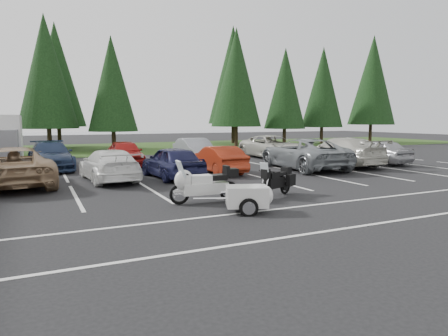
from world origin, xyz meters
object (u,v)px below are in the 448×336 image
car_near_3 (109,165)px  car_near_5 (218,159)px  car_far_4 (272,147)px  cargo_trailer (247,199)px  car_near_7 (341,152)px  car_near_2 (14,167)px  car_far_3 (195,151)px  car_near_4 (172,162)px  touring_motorcycle (205,181)px  car_far_1 (50,156)px  car_near_6 (304,154)px  adventure_motorcycle (275,179)px  car_near_8 (377,151)px  car_far_2 (125,153)px

car_near_3 → car_near_5: car_near_3 is taller
car_far_4 → cargo_trailer: (-9.31, -13.51, -0.39)m
car_near_7 → cargo_trailer: car_near_7 is taller
car_near_2 → car_near_3: (3.65, -0.13, -0.11)m
car_far_4 → cargo_trailer: size_ratio=3.34×
car_near_3 → car_far_4: 13.17m
car_near_5 → car_far_3: 4.96m
car_near_4 → car_far_4: bearing=-150.4°
touring_motorcycle → car_far_1: bearing=114.6°
car_near_4 → car_near_6: 7.45m
car_near_2 → car_near_7: car_near_7 is taller
adventure_motorcycle → car_near_3: bearing=103.1°
car_near_3 → car_near_5: 5.36m
car_near_3 → car_near_8: size_ratio=1.09×
car_near_8 → adventure_motorcycle: car_near_8 is taller
car_far_1 → adventure_motorcycle: size_ratio=2.47×
touring_motorcycle → adventure_motorcycle: 2.56m
car_near_7 → car_far_3: bearing=-36.7°
car_near_7 → car_far_4: (-1.10, 5.59, -0.04)m
car_near_4 → cargo_trailer: car_near_4 is taller
car_near_2 → car_near_6: (13.80, -0.32, 0.03)m
car_near_4 → car_far_4: car_far_4 is taller
car_near_4 → car_near_7: 10.28m
car_far_2 → adventure_motorcycle: size_ratio=2.08×
cargo_trailer → car_far_3: bearing=96.3°
car_far_2 → adventure_motorcycle: 11.71m
car_near_5 → adventure_motorcycle: size_ratio=1.97×
car_near_3 → adventure_motorcycle: car_near_3 is taller
car_near_7 → car_far_3: car_near_7 is taller
car_near_2 → car_near_8: bearing=174.0°
car_near_6 → car_far_2: 9.97m
car_far_1 → adventure_motorcycle: (6.69, -11.38, -0.11)m
car_far_1 → car_near_8: bearing=-18.4°
car_far_3 → adventure_motorcycle: (-1.51, -11.41, -0.11)m
car_far_2 → car_near_3: bearing=-106.6°
car_near_2 → car_far_1: (1.50, 5.10, -0.04)m
cargo_trailer → car_near_8: bearing=52.1°
car_near_5 → car_near_7: size_ratio=0.72×
car_near_4 → car_far_2: car_far_2 is taller
car_near_5 → car_near_6: bearing=173.1°
car_near_3 → adventure_motorcycle: bearing=122.4°
adventure_motorcycle → car_near_2: bearing=119.1°
car_near_2 → car_near_3: 3.65m
car_near_8 → car_far_3: size_ratio=0.95×
car_far_4 → adventure_motorcycle: 13.94m
car_near_2 → car_near_4: car_near_2 is taller
car_near_6 → car_far_3: size_ratio=1.31×
car_near_4 → car_near_3: bearing=-14.1°
car_near_2 → car_near_3: size_ratio=1.21×
car_near_8 → cargo_trailer: size_ratio=2.56×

